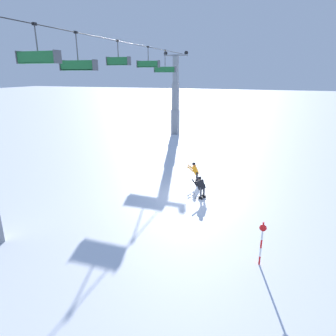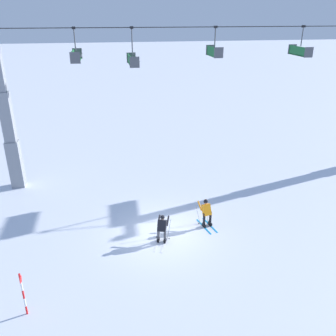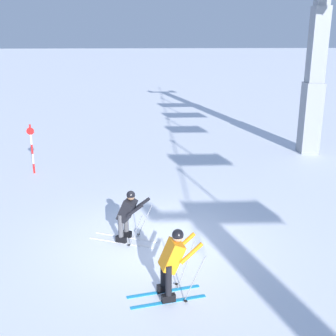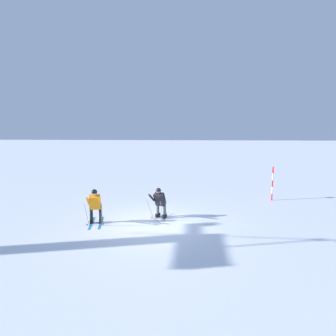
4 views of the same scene
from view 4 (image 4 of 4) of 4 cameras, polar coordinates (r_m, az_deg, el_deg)
ground_plane at (r=11.47m, az=-2.81°, el=-11.67°), size 260.00×260.00×0.00m
skier_carving_main at (r=11.90m, az=-1.76°, el=-7.03°), size 1.10×1.82×1.50m
trail_marker_pole at (r=16.09m, az=21.23°, el=-2.82°), size 0.07×0.28×1.90m
skier_distant_uphill at (r=11.55m, az=-15.15°, el=-7.35°), size 0.91×1.64×1.61m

